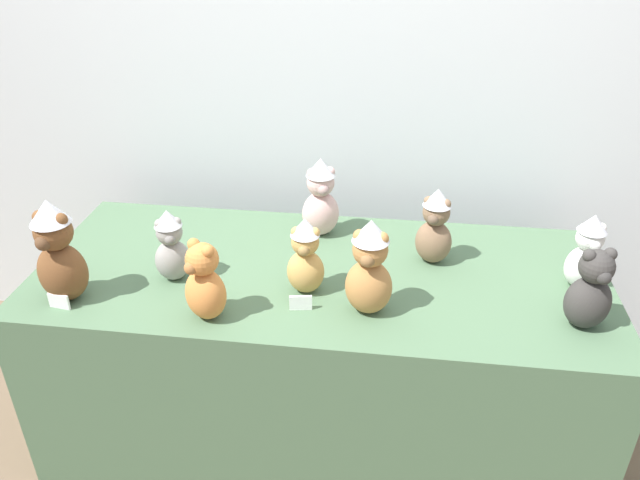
{
  "coord_description": "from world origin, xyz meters",
  "views": [
    {
      "loc": [
        0.23,
        -1.51,
        1.86
      ],
      "look_at": [
        0.0,
        0.25,
        0.84
      ],
      "focal_mm": 34.7,
      "sensor_mm": 36.0,
      "label": 1
    }
  ],
  "objects_px": {
    "teddy_bear_ash": "(171,246)",
    "teddy_bear_mocha": "(435,227)",
    "teddy_bear_charcoal": "(590,291)",
    "teddy_bear_honey": "(305,257)",
    "teddy_bear_chestnut": "(58,252)",
    "teddy_bear_snow": "(587,252)",
    "teddy_bear_ginger": "(204,283)",
    "teddy_bear_blush": "(321,198)",
    "teddy_bear_caramel": "(369,268)",
    "display_table": "(320,353)"
  },
  "relations": [
    {
      "from": "teddy_bear_ash",
      "to": "teddy_bear_mocha",
      "type": "distance_m",
      "value": 0.88
    },
    {
      "from": "teddy_bear_ash",
      "to": "teddy_bear_mocha",
      "type": "relative_size",
      "value": 0.92
    },
    {
      "from": "teddy_bear_charcoal",
      "to": "teddy_bear_honey",
      "type": "height_order",
      "value": "same"
    },
    {
      "from": "teddy_bear_chestnut",
      "to": "teddy_bear_snow",
      "type": "distance_m",
      "value": 1.65
    },
    {
      "from": "teddy_bear_snow",
      "to": "teddy_bear_chestnut",
      "type": "bearing_deg",
      "value": 178.29
    },
    {
      "from": "teddy_bear_ginger",
      "to": "teddy_bear_honey",
      "type": "height_order",
      "value": "teddy_bear_honey"
    },
    {
      "from": "teddy_bear_ash",
      "to": "teddy_bear_honey",
      "type": "distance_m",
      "value": 0.44
    },
    {
      "from": "teddy_bear_ginger",
      "to": "teddy_bear_honey",
      "type": "bearing_deg",
      "value": 64.21
    },
    {
      "from": "teddy_bear_snow",
      "to": "teddy_bear_mocha",
      "type": "distance_m",
      "value": 0.48
    },
    {
      "from": "teddy_bear_blush",
      "to": "teddy_bear_caramel",
      "type": "relative_size",
      "value": 0.96
    },
    {
      "from": "teddy_bear_blush",
      "to": "teddy_bear_mocha",
      "type": "distance_m",
      "value": 0.43
    },
    {
      "from": "teddy_bear_snow",
      "to": "display_table",
      "type": "bearing_deg",
      "value": 169.74
    },
    {
      "from": "teddy_bear_ginger",
      "to": "teddy_bear_blush",
      "type": "relative_size",
      "value": 0.86
    },
    {
      "from": "teddy_bear_mocha",
      "to": "teddy_bear_ash",
      "type": "bearing_deg",
      "value": -149.15
    },
    {
      "from": "teddy_bear_chestnut",
      "to": "teddy_bear_honey",
      "type": "height_order",
      "value": "teddy_bear_chestnut"
    },
    {
      "from": "teddy_bear_chestnut",
      "to": "teddy_bear_mocha",
      "type": "height_order",
      "value": "teddy_bear_chestnut"
    },
    {
      "from": "teddy_bear_snow",
      "to": "teddy_bear_mocha",
      "type": "height_order",
      "value": "teddy_bear_mocha"
    },
    {
      "from": "teddy_bear_ash",
      "to": "teddy_bear_snow",
      "type": "relative_size",
      "value": 0.97
    },
    {
      "from": "teddy_bear_charcoal",
      "to": "teddy_bear_caramel",
      "type": "relative_size",
      "value": 0.83
    },
    {
      "from": "teddy_bear_honey",
      "to": "teddy_bear_caramel",
      "type": "xyz_separation_m",
      "value": [
        0.2,
        -0.08,
        0.03
      ]
    },
    {
      "from": "display_table",
      "to": "teddy_bear_caramel",
      "type": "relative_size",
      "value": 6.11
    },
    {
      "from": "teddy_bear_honey",
      "to": "teddy_bear_charcoal",
      "type": "bearing_deg",
      "value": -7.29
    },
    {
      "from": "teddy_bear_charcoal",
      "to": "teddy_bear_snow",
      "type": "distance_m",
      "value": 0.22
    },
    {
      "from": "teddy_bear_caramel",
      "to": "teddy_bear_snow",
      "type": "bearing_deg",
      "value": 24.81
    },
    {
      "from": "teddy_bear_ginger",
      "to": "teddy_bear_chestnut",
      "type": "bearing_deg",
      "value": -152.71
    },
    {
      "from": "display_table",
      "to": "teddy_bear_charcoal",
      "type": "relative_size",
      "value": 7.32
    },
    {
      "from": "teddy_bear_blush",
      "to": "teddy_bear_mocha",
      "type": "relative_size",
      "value": 1.1
    },
    {
      "from": "teddy_bear_ginger",
      "to": "teddy_bear_mocha",
      "type": "bearing_deg",
      "value": 62.98
    },
    {
      "from": "teddy_bear_ginger",
      "to": "teddy_bear_snow",
      "type": "distance_m",
      "value": 1.2
    },
    {
      "from": "teddy_bear_blush",
      "to": "teddy_bear_honey",
      "type": "distance_m",
      "value": 0.38
    },
    {
      "from": "teddy_bear_ash",
      "to": "teddy_bear_chestnut",
      "type": "bearing_deg",
      "value": -175.21
    },
    {
      "from": "teddy_bear_snow",
      "to": "teddy_bear_charcoal",
      "type": "bearing_deg",
      "value": -111.74
    },
    {
      "from": "teddy_bear_chestnut",
      "to": "teddy_bear_blush",
      "type": "distance_m",
      "value": 0.9
    },
    {
      "from": "teddy_bear_blush",
      "to": "teddy_bear_ginger",
      "type": "bearing_deg",
      "value": -136.69
    },
    {
      "from": "teddy_bear_blush",
      "to": "teddy_bear_caramel",
      "type": "distance_m",
      "value": 0.51
    },
    {
      "from": "display_table",
      "to": "teddy_bear_mocha",
      "type": "xyz_separation_m",
      "value": [
        0.38,
        0.11,
        0.5
      ]
    },
    {
      "from": "teddy_bear_honey",
      "to": "teddy_bear_caramel",
      "type": "bearing_deg",
      "value": -24.33
    },
    {
      "from": "teddy_bear_ginger",
      "to": "teddy_bear_blush",
      "type": "xyz_separation_m",
      "value": [
        0.27,
        0.56,
        0.03
      ]
    },
    {
      "from": "teddy_bear_mocha",
      "to": "teddy_bear_honey",
      "type": "bearing_deg",
      "value": -133.47
    },
    {
      "from": "teddy_bear_ash",
      "to": "teddy_bear_honey",
      "type": "bearing_deg",
      "value": -24.5
    },
    {
      "from": "teddy_bear_honey",
      "to": "teddy_bear_caramel",
      "type": "height_order",
      "value": "teddy_bear_caramel"
    },
    {
      "from": "teddy_bear_chestnut",
      "to": "teddy_bear_ash",
      "type": "bearing_deg",
      "value": 35.32
    },
    {
      "from": "teddy_bear_chestnut",
      "to": "teddy_bear_ash",
      "type": "height_order",
      "value": "teddy_bear_chestnut"
    },
    {
      "from": "teddy_bear_charcoal",
      "to": "display_table",
      "type": "bearing_deg",
      "value": 152.02
    },
    {
      "from": "display_table",
      "to": "teddy_bear_snow",
      "type": "height_order",
      "value": "teddy_bear_snow"
    },
    {
      "from": "teddy_bear_mocha",
      "to": "teddy_bear_caramel",
      "type": "distance_m",
      "value": 0.38
    },
    {
      "from": "teddy_bear_chestnut",
      "to": "teddy_bear_caramel",
      "type": "relative_size",
      "value": 1.09
    },
    {
      "from": "display_table",
      "to": "teddy_bear_blush",
      "type": "bearing_deg",
      "value": 97.01
    },
    {
      "from": "display_table",
      "to": "teddy_bear_charcoal",
      "type": "distance_m",
      "value": 0.97
    },
    {
      "from": "teddy_bear_blush",
      "to": "teddy_bear_caramel",
      "type": "xyz_separation_m",
      "value": [
        0.21,
        -0.46,
        0.01
      ]
    }
  ]
}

